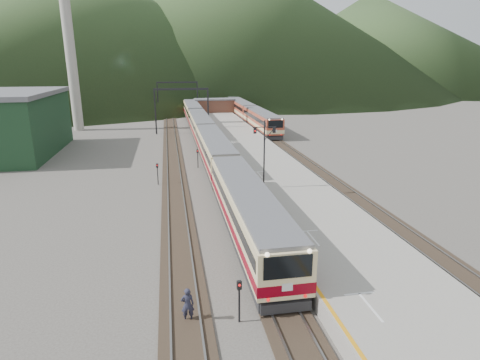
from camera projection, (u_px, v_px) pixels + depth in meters
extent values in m
plane|color=#47423D|center=(282.00, 309.00, 20.78)|extent=(400.00, 400.00, 0.00)
cube|color=black|center=(207.00, 150.00, 58.54)|extent=(2.60, 200.00, 0.12)
cube|color=slate|center=(202.00, 149.00, 58.39)|extent=(0.10, 200.00, 0.14)
cube|color=slate|center=(212.00, 149.00, 58.63)|extent=(0.10, 200.00, 0.14)
cube|color=black|center=(172.00, 151.00, 57.69)|extent=(2.60, 200.00, 0.12)
cube|color=slate|center=(167.00, 150.00, 57.54)|extent=(0.10, 200.00, 0.14)
cube|color=slate|center=(177.00, 150.00, 57.79)|extent=(0.10, 200.00, 0.14)
cube|color=black|center=(283.00, 147.00, 60.48)|extent=(2.60, 200.00, 0.12)
cube|color=slate|center=(278.00, 146.00, 60.33)|extent=(0.10, 200.00, 0.14)
cube|color=slate|center=(287.00, 146.00, 60.58)|extent=(0.10, 200.00, 0.14)
cube|color=gray|center=(247.00, 148.00, 57.47)|extent=(8.00, 100.00, 1.00)
cube|color=black|center=(155.00, 112.00, 70.32)|extent=(0.25, 0.25, 8.00)
cube|color=black|center=(208.00, 110.00, 71.89)|extent=(0.25, 0.25, 8.00)
cube|color=black|center=(181.00, 89.00, 70.03)|extent=(9.30, 0.22, 0.35)
cube|color=black|center=(158.00, 99.00, 93.93)|extent=(0.25, 0.25, 8.00)
cube|color=black|center=(198.00, 99.00, 95.50)|extent=(0.25, 0.25, 8.00)
cube|color=black|center=(177.00, 82.00, 93.64)|extent=(9.30, 0.22, 0.35)
cube|color=#14331D|center=(0.00, 126.00, 54.58)|extent=(14.00, 20.00, 8.00)
cylinder|color=#9E998E|center=(70.00, 47.00, 71.37)|extent=(1.80, 1.80, 30.00)
cube|color=brown|center=(214.00, 106.00, 94.71)|extent=(9.00, 4.00, 2.80)
cube|color=slate|center=(214.00, 99.00, 94.27)|extent=(9.40, 4.40, 0.30)
cone|color=#2C4021|center=(87.00, 22.00, 184.96)|extent=(180.00, 180.00, 60.00)
cone|color=#2C4021|center=(225.00, 17.00, 232.45)|extent=(220.00, 220.00, 75.00)
cone|color=#2C4021|center=(367.00, 39.00, 230.62)|extent=(160.00, 160.00, 50.00)
cube|color=beige|center=(248.00, 210.00, 29.03)|extent=(2.99, 20.09, 3.65)
cube|color=beige|center=(215.00, 150.00, 48.48)|extent=(2.99, 20.09, 3.65)
cube|color=beige|center=(200.00, 125.00, 67.92)|extent=(2.99, 20.09, 3.65)
cube|color=beige|center=(193.00, 111.00, 87.37)|extent=(2.99, 20.09, 3.65)
cube|color=#A6422C|center=(261.00, 120.00, 73.53)|extent=(2.98, 20.02, 3.63)
cube|color=#A6422C|center=(241.00, 108.00, 92.91)|extent=(2.98, 20.02, 3.63)
cube|color=#A6422C|center=(228.00, 100.00, 112.28)|extent=(2.98, 20.02, 3.63)
cylinder|color=black|center=(264.00, 155.00, 36.69)|extent=(0.14, 0.14, 6.32)
cube|color=black|center=(265.00, 127.00, 35.97)|extent=(2.20, 0.18, 0.07)
cube|color=black|center=(255.00, 131.00, 35.86)|extent=(0.26, 0.19, 0.50)
cube|color=black|center=(274.00, 130.00, 36.25)|extent=(0.26, 0.19, 0.50)
cylinder|color=black|center=(239.00, 304.00, 19.49)|extent=(0.10, 0.10, 2.00)
cube|color=black|center=(239.00, 285.00, 19.20)|extent=(0.25, 0.20, 0.45)
cylinder|color=black|center=(198.00, 160.00, 48.42)|extent=(0.10, 0.10, 2.00)
cube|color=black|center=(198.00, 151.00, 48.13)|extent=(0.26, 0.22, 0.45)
cylinder|color=black|center=(158.00, 175.00, 41.67)|extent=(0.10, 0.10, 2.00)
cube|color=black|center=(157.00, 166.00, 41.38)|extent=(0.24, 0.19, 0.45)
imported|color=#232334|center=(188.00, 305.00, 19.64)|extent=(0.67, 0.45, 1.79)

